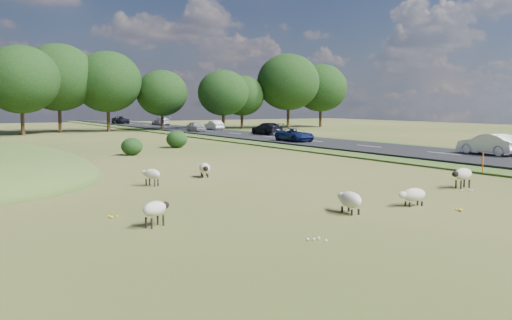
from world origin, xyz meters
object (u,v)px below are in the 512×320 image
(sheep_0, at_px, (155,209))
(car_1, at_px, (489,144))
(car_2, at_px, (214,125))
(sheep_2, at_px, (462,174))
(sheep_3, at_px, (151,174))
(sheep_5, at_px, (350,200))
(car_3, at_px, (196,126))
(car_5, at_px, (267,129))
(car_6, at_px, (295,135))
(car_4, at_px, (161,121))
(sheep_4, at_px, (205,168))
(marker_post, at_px, (483,163))
(sheep_1, at_px, (413,195))
(car_0, at_px, (121,120))

(sheep_0, height_order, car_1, car_1)
(car_2, bearing_deg, sheep_2, 75.89)
(sheep_3, relative_size, sheep_5, 0.83)
(car_3, xyz_separation_m, car_5, (3.80, -11.44, 0.07))
(car_3, bearing_deg, car_6, -90.00)
(car_1, bearing_deg, car_6, -78.50)
(car_4, xyz_separation_m, car_6, (-3.80, -45.53, -0.07))
(sheep_4, relative_size, car_4, 0.28)
(marker_post, height_order, sheep_2, marker_post)
(sheep_1, bearing_deg, sheep_3, -50.58)
(sheep_4, relative_size, car_5, 0.28)
(sheep_2, distance_m, sheep_5, 8.48)
(car_0, xyz_separation_m, car_2, (3.80, -30.28, -0.03))
(sheep_3, relative_size, sheep_4, 0.85)
(car_2, bearing_deg, sheep_4, 63.43)
(sheep_2, bearing_deg, car_6, -114.14)
(car_0, bearing_deg, sheep_4, -103.65)
(car_3, height_order, car_4, car_4)
(sheep_2, height_order, car_0, car_0)
(sheep_5, xyz_separation_m, car_2, (21.50, 54.89, 0.39))
(car_2, distance_m, car_3, 4.54)
(marker_post, relative_size, car_0, 0.25)
(car_2, bearing_deg, sheep_5, 68.61)
(sheep_3, xyz_separation_m, car_4, (25.19, 65.29, 0.39))
(sheep_3, relative_size, car_2, 0.30)
(car_3, bearing_deg, sheep_3, -116.69)
(car_1, distance_m, car_3, 41.66)
(sheep_3, xyz_separation_m, sheep_5, (3.70, -9.84, -0.07))
(sheep_1, relative_size, car_1, 0.27)
(car_0, relative_size, car_3, 1.28)
(sheep_4, bearing_deg, car_1, 107.48)
(sheep_0, height_order, sheep_2, sheep_2)
(sheep_1, relative_size, sheep_3, 1.06)
(car_3, bearing_deg, sheep_2, -100.67)
(marker_post, height_order, car_1, car_1)
(car_4, bearing_deg, car_6, 85.23)
(car_1, height_order, car_6, car_1)
(sheep_5, relative_size, car_6, 0.31)
(car_1, bearing_deg, sheep_4, -1.51)
(marker_post, bearing_deg, car_6, 79.87)
(sheep_3, height_order, car_5, car_5)
(sheep_5, distance_m, car_6, 34.49)
(car_4, distance_m, car_6, 45.69)
(car_5, bearing_deg, sheep_1, 65.67)
(car_0, bearing_deg, marker_post, -93.14)
(sheep_0, height_order, sheep_1, sheep_0)
(car_6, bearing_deg, car_0, 90.00)
(car_4, bearing_deg, marker_post, 83.33)
(car_1, distance_m, car_2, 43.97)
(sheep_2, relative_size, car_1, 0.29)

